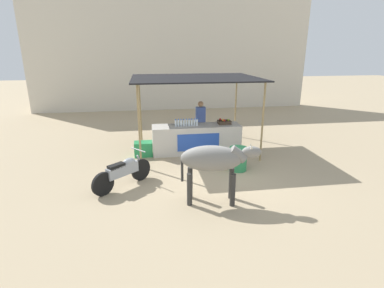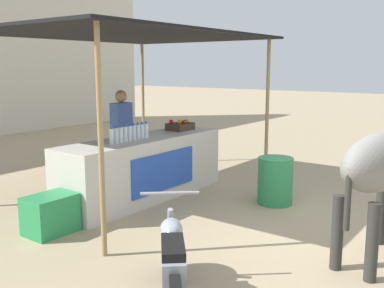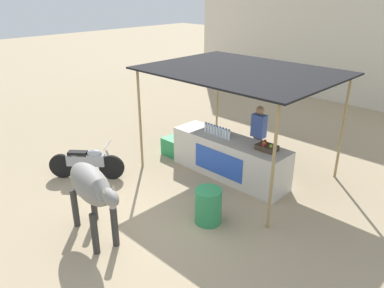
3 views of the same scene
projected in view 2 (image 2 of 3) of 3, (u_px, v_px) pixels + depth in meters
name	position (u px, v px, depth m)	size (l,w,h in m)	color
ground_plane	(271.00, 227.00, 5.79)	(60.00, 60.00, 0.00)	tan
stall_counter	(144.00, 168.00, 6.99)	(3.00, 0.82, 0.96)	beige
stall_awning	(127.00, 40.00, 6.83)	(4.20, 3.20, 2.53)	black
water_bottle_row	(130.00, 133.00, 6.59)	(0.79, 0.07, 0.25)	silver
fruit_crate	(180.00, 126.00, 7.71)	(0.44, 0.32, 0.18)	#3F3326
vendor_behind_counter	(122.00, 138.00, 7.59)	(0.34, 0.22, 1.65)	#383842
cooler_box	(51.00, 214.00, 5.54)	(0.60, 0.44, 0.48)	#268C4C
water_barrel	(275.00, 181.00, 6.72)	(0.52, 0.52, 0.70)	#2D8C51
cow	(384.00, 165.00, 4.66)	(1.85, 0.77, 1.44)	gray
motorcycle_parked	(172.00, 263.00, 3.74)	(1.41, 1.24, 0.90)	black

